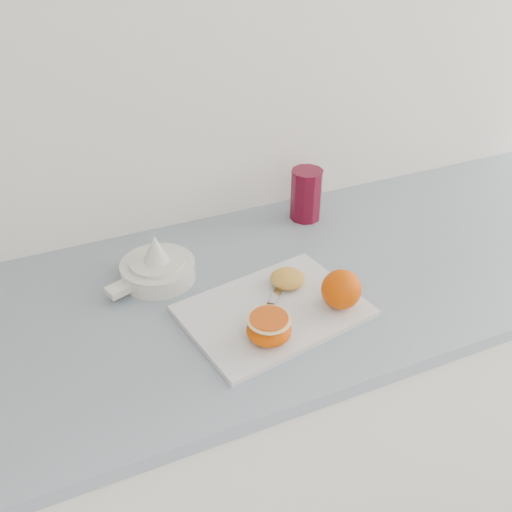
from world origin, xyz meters
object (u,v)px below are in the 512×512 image
object	(u,v)px
counter	(258,425)
citrus_juicer	(157,267)
red_tumbler	(306,196)
cutting_board	(273,311)
half_orange	(269,328)

from	to	relation	value
counter	citrus_juicer	xyz separation A→B (m)	(-0.18, 0.10, 0.47)
counter	red_tumbler	size ratio (longest dim) A/B	19.72
cutting_board	citrus_juicer	bearing A→B (deg)	130.90
citrus_juicer	red_tumbler	size ratio (longest dim) A/B	1.54
counter	citrus_juicer	world-z (taller)	citrus_juicer
half_orange	citrus_juicer	bearing A→B (deg)	115.22
counter	cutting_board	world-z (taller)	cutting_board
red_tumbler	cutting_board	bearing A→B (deg)	-127.08
cutting_board	citrus_juicer	size ratio (longest dim) A/B	1.71
counter	cutting_board	bearing A→B (deg)	-96.44
cutting_board	citrus_juicer	xyz separation A→B (m)	(-0.17, 0.20, 0.02)
counter	red_tumbler	xyz separation A→B (m)	(0.22, 0.20, 0.50)
counter	half_orange	distance (m)	0.51
half_orange	citrus_juicer	size ratio (longest dim) A/B	0.42
cutting_board	half_orange	distance (m)	0.09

